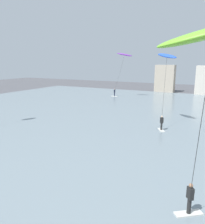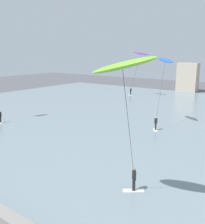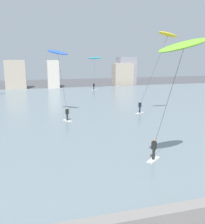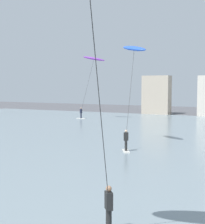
{
  "view_description": "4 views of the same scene",
  "coord_description": "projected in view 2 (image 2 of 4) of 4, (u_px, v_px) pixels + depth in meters",
  "views": [
    {
      "loc": [
        4.0,
        -0.16,
        7.42
      ],
      "look_at": [
        -1.81,
        10.73,
        4.67
      ],
      "focal_mm": 36.1,
      "sensor_mm": 36.0,
      "label": 1
    },
    {
      "loc": [
        10.38,
        -2.81,
        8.94
      ],
      "look_at": [
        -1.03,
        12.65,
        4.44
      ],
      "focal_mm": 40.45,
      "sensor_mm": 36.0,
      "label": 2
    },
    {
      "loc": [
        -5.24,
        -5.63,
        7.73
      ],
      "look_at": [
        -0.07,
        13.05,
        3.4
      ],
      "focal_mm": 40.65,
      "sensor_mm": 36.0,
      "label": 3
    },
    {
      "loc": [
        7.67,
        0.46,
        5.1
      ],
      "look_at": [
        -0.3,
        17.18,
        3.6
      ],
      "focal_mm": 53.75,
      "sensor_mm": 36.0,
      "label": 4
    }
  ],
  "objects": [
    {
      "name": "seawall_barrier",
      "position": [
        10.0,
        224.0,
        12.74
      ],
      "size": [
        60.0,
        0.7,
        1.03
      ],
      "primitive_type": "cube",
      "color": "gray",
      "rests_on": "ground"
    },
    {
      "name": "kitesurfer_blue",
      "position": [
        164.0,
        68.0,
        30.47
      ],
      "size": [
        2.87,
        4.96,
        8.49
      ],
      "color": "silver",
      "rests_on": "water_bay"
    },
    {
      "name": "kitesurfer_purple",
      "position": [
        140.0,
        57.0,
        51.21
      ],
      "size": [
        4.63,
        1.53,
        9.27
      ],
      "color": "silver",
      "rests_on": "water_bay"
    },
    {
      "name": "kitesurfer_lime",
      "position": [
        124.0,
        77.0,
        12.86
      ],
      "size": [
        3.76,
        3.75,
        8.91
      ],
      "color": "silver",
      "rests_on": "water_bay"
    },
    {
      "name": "water_bay",
      "position": [
        186.0,
        121.0,
        33.76
      ],
      "size": [
        84.0,
        52.0,
        0.1
      ],
      "primitive_type": "cube",
      "color": "gray",
      "rests_on": "ground"
    }
  ]
}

